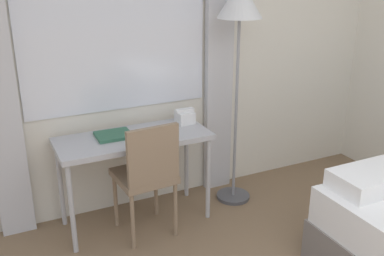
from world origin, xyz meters
The scene contains 6 objects.
wall_back_with_window centered at (-0.04, 2.74, 1.35)m, with size 5.16×0.13×2.70m.
desk centered at (-0.33, 2.43, 0.65)m, with size 1.14×0.48×0.72m.
desk_chair centered at (-0.31, 2.20, 0.52)m, with size 0.42×0.42×0.90m.
standing_lamp centered at (0.54, 2.41, 1.54)m, with size 0.35×0.35×1.81m.
telephone centered at (0.14, 2.52, 0.77)m, with size 0.15×0.14×0.12m.
book centered at (-0.47, 2.48, 0.73)m, with size 0.26×0.22×0.02m.
Camera 1 is at (-1.29, -0.55, 1.93)m, focal length 42.00 mm.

